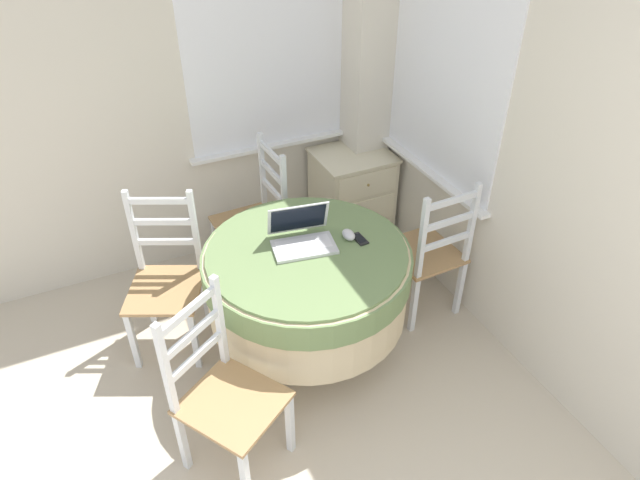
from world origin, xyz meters
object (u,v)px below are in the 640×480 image
object	(u,v)px
dining_chair_near_right_window	(428,253)
corner_cabinet	(352,195)
laptop	(302,237)
cell_phone	(360,239)
computer_mouse	(349,235)
dining_chair_left_flank	(166,281)
dining_chair_near_back_window	(256,219)
dining_chair_camera_near	(224,395)
round_dining_table	(307,277)

from	to	relation	value
dining_chair_near_right_window	corner_cabinet	bearing A→B (deg)	91.57
laptop	cell_phone	size ratio (longest dim) A/B	3.23
cell_phone	dining_chair_near_right_window	world-z (taller)	dining_chair_near_right_window
computer_mouse	corner_cabinet	world-z (taller)	computer_mouse
laptop	dining_chair_left_flank	xyz separation A→B (m)	(-0.71, 0.37, -0.34)
laptop	dining_chair_near_back_window	world-z (taller)	dining_chair_near_back_window
laptop	dining_chair_camera_near	bearing A→B (deg)	-138.97
cell_phone	dining_chair_left_flank	xyz separation A→B (m)	(-1.02, 0.47, -0.30)
round_dining_table	dining_chair_near_right_window	bearing A→B (deg)	0.68
dining_chair_left_flank	round_dining_table	bearing A→B (deg)	-31.65
round_dining_table	computer_mouse	size ratio (longest dim) A/B	11.72
round_dining_table	dining_chair_near_right_window	world-z (taller)	dining_chair_near_right_window
cell_phone	dining_chair_near_back_window	xyz separation A→B (m)	(-0.32, 0.86, -0.30)
laptop	corner_cabinet	distance (m)	1.29
dining_chair_near_right_window	dining_chair_camera_near	world-z (taller)	same
laptop	dining_chair_left_flank	distance (m)	0.87
computer_mouse	dining_chair_left_flank	distance (m)	1.11
cell_phone	dining_chair_left_flank	size ratio (longest dim) A/B	0.12
laptop	computer_mouse	distance (m)	0.26
computer_mouse	cell_phone	world-z (taller)	computer_mouse
dining_chair_near_right_window	dining_chair_near_back_window	bearing A→B (deg)	135.83
dining_chair_camera_near	corner_cabinet	distance (m)	2.07
corner_cabinet	cell_phone	bearing A→B (deg)	-116.19
computer_mouse	round_dining_table	bearing A→B (deg)	-179.13
laptop	dining_chair_camera_near	size ratio (longest dim) A/B	0.39
dining_chair_near_back_window	dining_chair_near_right_window	size ratio (longest dim) A/B	1.00
laptop	corner_cabinet	size ratio (longest dim) A/B	0.54
computer_mouse	dining_chair_near_back_window	distance (m)	0.92
dining_chair_left_flank	corner_cabinet	distance (m)	1.61
cell_phone	dining_chair_near_right_window	distance (m)	0.60
cell_phone	corner_cabinet	distance (m)	1.19
laptop	dining_chair_near_right_window	bearing A→B (deg)	-4.08
computer_mouse	cell_phone	size ratio (longest dim) A/B	0.84
dining_chair_camera_near	dining_chair_left_flank	xyz separation A→B (m)	(-0.06, 0.94, 0.00)
computer_mouse	dining_chair_camera_near	distance (m)	1.09
dining_chair_near_back_window	dining_chair_camera_near	xyz separation A→B (m)	(-0.64, -1.33, 0.00)
dining_chair_near_back_window	dining_chair_near_right_window	world-z (taller)	same
dining_chair_camera_near	corner_cabinet	size ratio (longest dim) A/B	1.41
dining_chair_near_back_window	dining_chair_left_flank	xyz separation A→B (m)	(-0.70, -0.39, 0.00)
dining_chair_near_back_window	dining_chair_camera_near	bearing A→B (deg)	-115.63
round_dining_table	corner_cabinet	bearing A→B (deg)	50.52
dining_chair_near_right_window	dining_chair_camera_near	xyz separation A→B (m)	(-1.48, -0.51, 0.00)
laptop	dining_chair_camera_near	world-z (taller)	dining_chair_camera_near
laptop	dining_chair_left_flank	size ratio (longest dim) A/B	0.39
dining_chair_left_flank	dining_chair_near_right_window	bearing A→B (deg)	-15.53
round_dining_table	computer_mouse	xyz separation A→B (m)	(0.26, 0.00, 0.21)
laptop	dining_chair_near_back_window	size ratio (longest dim) A/B	0.39
round_dining_table	dining_chair_near_back_window	bearing A→B (deg)	90.97
cell_phone	dining_chair_left_flank	world-z (taller)	dining_chair_left_flank
computer_mouse	dining_chair_left_flank	xyz separation A→B (m)	(-0.97, 0.43, -0.32)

